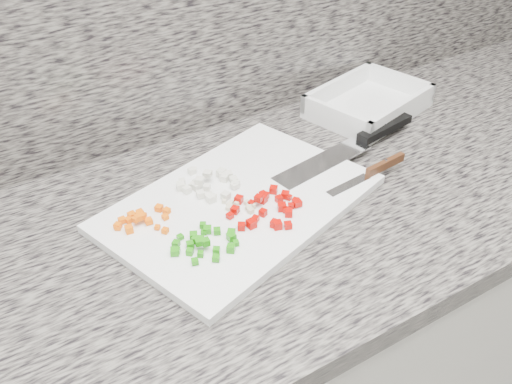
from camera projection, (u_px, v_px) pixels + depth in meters
countertop at (213, 235)px, 0.95m from camera, size 3.96×0.64×0.04m
cutting_board at (240, 203)px, 0.98m from camera, size 0.52×0.42×0.02m
carrot_pile at (140, 219)px, 0.92m from camera, size 0.10×0.08×0.02m
onion_pile at (209, 184)px, 1.00m from camera, size 0.11×0.12×0.02m
green_pepper_pile at (205, 242)px, 0.87m from camera, size 0.11×0.09×0.02m
red_pepper_pile at (269, 208)px, 0.94m from camera, size 0.13×0.12×0.02m
garlic_pile at (241, 206)px, 0.95m from camera, size 0.05×0.06×0.01m
chef_knife at (365, 139)px, 1.13m from camera, size 0.37×0.10×0.02m
paring_knife at (376, 170)px, 1.04m from camera, size 0.19×0.03×0.02m
tray at (368, 104)px, 1.26m from camera, size 0.29×0.24×0.05m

